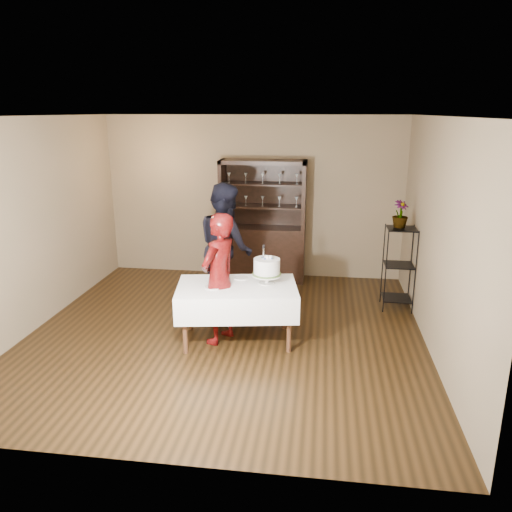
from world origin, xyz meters
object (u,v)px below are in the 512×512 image
object	(u,v)px
cake_table	(237,299)
man	(226,247)
woman	(219,279)
potted_plant	(400,214)
cake	(267,268)
china_hutch	(263,241)
plant_etagere	(399,265)

from	to	relation	value
cake_table	man	world-z (taller)	man
woman	potted_plant	world-z (taller)	woman
cake	potted_plant	world-z (taller)	potted_plant
china_hutch	cake_table	distance (m)	2.42
man	potted_plant	distance (m)	2.48
china_hutch	cake	bearing A→B (deg)	-81.79
china_hutch	man	bearing A→B (deg)	-104.85
cake_table	woman	size ratio (longest dim) A/B	0.97
woman	cake	xyz separation A→B (m)	(0.56, 0.17, 0.11)
cake_table	cake	bearing A→B (deg)	21.03
cake	woman	bearing A→B (deg)	-163.51
china_hutch	woman	size ratio (longest dim) A/B	1.24
potted_plant	man	bearing A→B (deg)	-171.93
cake	potted_plant	distance (m)	2.18
man	cake	xyz separation A→B (m)	(0.69, -0.92, 0.01)
plant_etagere	cake_table	xyz separation A→B (m)	(-2.10, -1.37, -0.10)
woman	cake	size ratio (longest dim) A/B	3.27
woman	cake	bearing A→B (deg)	130.87
plant_etagere	cake_table	distance (m)	2.51
china_hutch	potted_plant	world-z (taller)	china_hutch
china_hutch	cake	distance (m)	2.32
cake_table	man	xyz separation A→B (m)	(-0.34, 1.06, 0.36)
man	cake	size ratio (longest dim) A/B	3.68
potted_plant	cake	bearing A→B (deg)	-143.66
man	cake_table	bearing A→B (deg)	166.13
woman	cake_table	bearing A→B (deg)	122.93
plant_etagere	man	distance (m)	2.47
potted_plant	woman	bearing A→B (deg)	-147.89
cake_table	woman	bearing A→B (deg)	-171.45
man	cake	bearing A→B (deg)	-174.98
woman	man	size ratio (longest dim) A/B	0.89
cake_table	potted_plant	xyz separation A→B (m)	(2.07, 1.40, 0.83)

